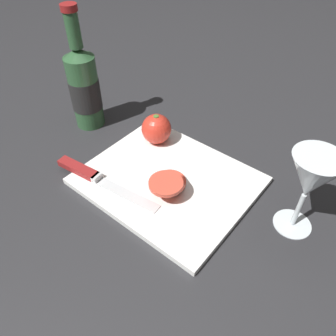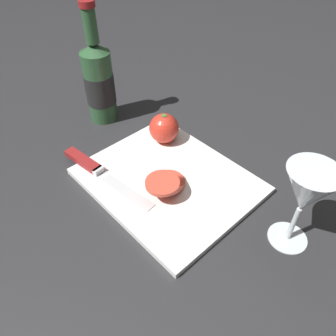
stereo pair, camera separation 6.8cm
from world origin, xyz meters
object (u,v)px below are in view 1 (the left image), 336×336
at_px(knife, 88,173).
at_px(whole_tomato, 156,129).
at_px(tomato_slice_stack_near, 168,183).
at_px(wine_bottle, 84,87).
at_px(wine_glass, 311,180).

bearing_deg(knife, whole_tomato, 71.87).
distance_m(whole_tomato, tomato_slice_stack_near, 0.16).
height_order(wine_bottle, tomato_slice_stack_near, wine_bottle).
relative_size(wine_bottle, knife, 1.14).
relative_size(whole_tomato, knife, 0.28).
bearing_deg(tomato_slice_stack_near, wine_glass, 20.78).
relative_size(wine_bottle, wine_glass, 1.72).
distance_m(wine_glass, knife, 0.44).
xyz_separation_m(wine_glass, tomato_slice_stack_near, (-0.23, -0.09, -0.09)).
height_order(wine_bottle, knife, wine_bottle).
bearing_deg(wine_bottle, wine_glass, 2.13).
distance_m(knife, tomato_slice_stack_near, 0.18).
distance_m(wine_glass, tomato_slice_stack_near, 0.27).
bearing_deg(wine_glass, whole_tomato, 176.90).
bearing_deg(knife, wine_bottle, 130.70).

